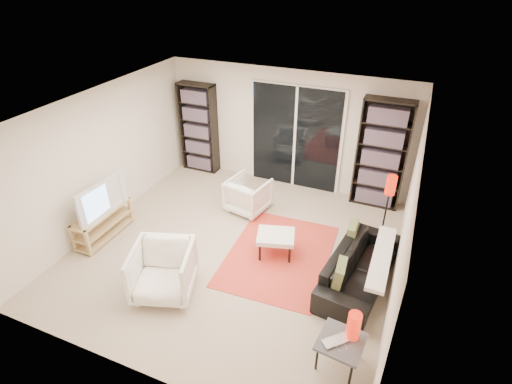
# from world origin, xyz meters

# --- Properties ---
(floor) EXTENTS (5.00, 5.00, 0.00)m
(floor) POSITION_xyz_m (0.00, 0.00, 0.00)
(floor) COLOR beige
(floor) RESTS_ON ground
(wall_back) EXTENTS (5.00, 0.02, 2.40)m
(wall_back) POSITION_xyz_m (0.00, 2.50, 1.20)
(wall_back) COLOR silver
(wall_back) RESTS_ON ground
(wall_front) EXTENTS (5.00, 0.02, 2.40)m
(wall_front) POSITION_xyz_m (0.00, -2.50, 1.20)
(wall_front) COLOR silver
(wall_front) RESTS_ON ground
(wall_left) EXTENTS (0.02, 5.00, 2.40)m
(wall_left) POSITION_xyz_m (-2.50, 0.00, 1.20)
(wall_left) COLOR silver
(wall_left) RESTS_ON ground
(wall_right) EXTENTS (0.02, 5.00, 2.40)m
(wall_right) POSITION_xyz_m (2.50, 0.00, 1.20)
(wall_right) COLOR silver
(wall_right) RESTS_ON ground
(ceiling) EXTENTS (5.00, 5.00, 0.02)m
(ceiling) POSITION_xyz_m (0.00, 0.00, 2.40)
(ceiling) COLOR white
(ceiling) RESTS_ON wall_back
(sliding_door) EXTENTS (1.92, 0.08, 2.16)m
(sliding_door) POSITION_xyz_m (0.20, 2.46, 1.05)
(sliding_door) COLOR white
(sliding_door) RESTS_ON ground
(bookshelf_left) EXTENTS (0.80, 0.30, 1.95)m
(bookshelf_left) POSITION_xyz_m (-1.95, 2.33, 0.98)
(bookshelf_left) COLOR black
(bookshelf_left) RESTS_ON ground
(bookshelf_right) EXTENTS (0.90, 0.30, 2.10)m
(bookshelf_right) POSITION_xyz_m (1.90, 2.33, 1.05)
(bookshelf_right) COLOR black
(bookshelf_right) RESTS_ON ground
(tv_stand) EXTENTS (0.37, 1.15, 0.50)m
(tv_stand) POSITION_xyz_m (-2.24, -0.54, 0.26)
(tv_stand) COLOR tan
(tv_stand) RESTS_ON floor
(tv) EXTENTS (0.23, 1.03, 0.59)m
(tv) POSITION_xyz_m (-2.22, -0.54, 0.79)
(tv) COLOR black
(tv) RESTS_ON tv_stand
(rug) EXTENTS (1.68, 2.21, 0.01)m
(rug) POSITION_xyz_m (0.73, 0.13, 0.01)
(rug) COLOR red
(rug) RESTS_ON floor
(sofa) EXTENTS (1.00, 1.98, 0.55)m
(sofa) POSITION_xyz_m (2.03, 0.02, 0.28)
(sofa) COLOR black
(sofa) RESTS_ON floor
(armchair_back) EXTENTS (0.82, 0.83, 0.65)m
(armchair_back) POSITION_xyz_m (-0.28, 1.18, 0.33)
(armchair_back) COLOR white
(armchair_back) RESTS_ON floor
(armchair_front) EXTENTS (1.05, 1.06, 0.77)m
(armchair_front) POSITION_xyz_m (-0.52, -1.27, 0.39)
(armchair_front) COLOR white
(armchair_front) RESTS_ON floor
(ottoman) EXTENTS (0.70, 0.63, 0.40)m
(ottoman) POSITION_xyz_m (0.66, 0.13, 0.35)
(ottoman) COLOR white
(ottoman) RESTS_ON floor
(side_table) EXTENTS (0.56, 0.56, 0.40)m
(side_table) POSITION_xyz_m (2.06, -1.47, 0.36)
(side_table) COLOR #48494E
(side_table) RESTS_ON floor
(laptop) EXTENTS (0.39, 0.39, 0.03)m
(laptop) POSITION_xyz_m (2.05, -1.54, 0.41)
(laptop) COLOR silver
(laptop) RESTS_ON side_table
(table_lamp) EXTENTS (0.16, 0.16, 0.36)m
(table_lamp) POSITION_xyz_m (2.16, -1.36, 0.58)
(table_lamp) COLOR red
(table_lamp) RESTS_ON side_table
(floor_lamp) EXTENTS (0.18, 0.18, 1.21)m
(floor_lamp) POSITION_xyz_m (2.20, 1.26, 0.91)
(floor_lamp) COLOR black
(floor_lamp) RESTS_ON floor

